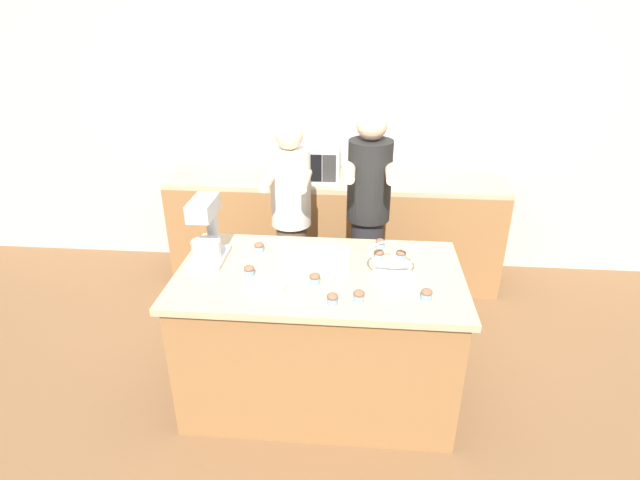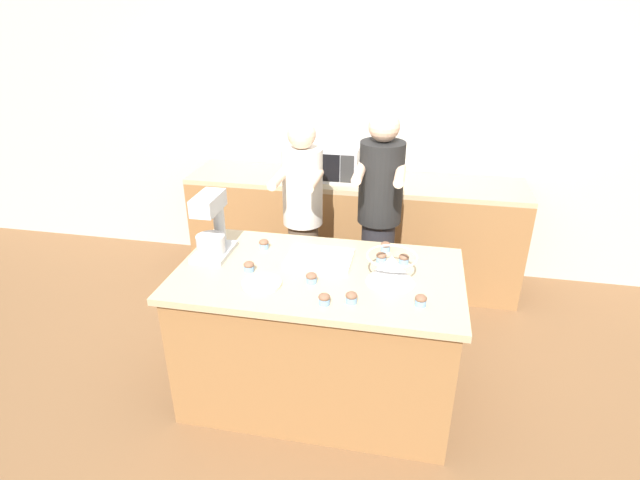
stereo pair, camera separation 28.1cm
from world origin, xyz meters
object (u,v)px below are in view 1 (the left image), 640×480
stand_mixer (207,234)px  cupcake_5 (401,255)px  cupcake_1 (332,299)px  cupcake_8 (259,247)px  mixing_bowl (393,264)px  cupcake_4 (315,278)px  person_left (291,224)px  cupcake_6 (380,243)px  small_plate (265,287)px  microwave_oven (307,161)px  cupcake_0 (359,295)px  cupcake_7 (427,294)px  cupcake_2 (249,270)px  person_right (368,221)px  baking_tray (318,257)px  cupcake_3 (379,254)px

stand_mixer → cupcake_5: 1.15m
cupcake_1 → cupcake_8: size_ratio=1.00×
mixing_bowl → cupcake_4: size_ratio=4.53×
stand_mixer → cupcake_5: (1.14, 0.10, -0.14)m
person_left → cupcake_5: size_ratio=25.58×
cupcake_6 → cupcake_1: bearing=-111.1°
small_plate → microwave_oven: bearing=88.7°
cupcake_0 → cupcake_7: same height
cupcake_0 → cupcake_4: 0.29m
microwave_oven → cupcake_6: microwave_oven is taller
cupcake_2 → cupcake_5: bearing=17.1°
cupcake_0 → cupcake_4: bearing=147.4°
stand_mixer → cupcake_2: bearing=-30.2°
cupcake_5 → cupcake_8: bearing=177.9°
microwave_oven → cupcake_0: size_ratio=8.86×
cupcake_5 → small_plate: bearing=-151.8°
cupcake_1 → cupcake_2: bearing=152.3°
person_right → small_plate: size_ratio=7.64×
cupcake_0 → person_right: bearing=87.5°
baking_tray → cupcake_4: (0.01, -0.27, 0.01)m
microwave_oven → cupcake_5: (0.71, -1.32, -0.16)m
cupcake_6 → cupcake_4: bearing=-128.0°
cupcake_2 → cupcake_7: bearing=-10.0°
cupcake_1 → cupcake_6: 0.71m
small_plate → cupcake_0: cupcake_0 is taller
cupcake_1 → cupcake_5: same height
person_left → small_plate: bearing=-90.4°
person_right → small_plate: 1.10m
cupcake_6 → cupcake_7: (0.22, -0.58, 0.00)m
cupcake_3 → cupcake_7: 0.49m
person_right → mixing_bowl: size_ratio=5.95×
small_plate → mixing_bowl: bearing=14.3°
person_right → baking_tray: person_right is taller
microwave_oven → stand_mixer: bearing=-107.0°
person_left → person_right: person_right is taller
cupcake_3 → cupcake_5: same height
person_right → small_plate: person_right is taller
person_left → cupcake_1: size_ratio=25.58×
small_plate → cupcake_1: (0.37, -0.12, 0.02)m
person_right → mixing_bowl: person_right is taller
cupcake_0 → cupcake_1: 0.14m
stand_mixer → cupcake_2: stand_mixer is taller
person_right → cupcake_5: (0.20, -0.56, 0.03)m
person_left → cupcake_7: bearing=-49.7°
baking_tray → microwave_oven: (-0.21, 1.37, 0.18)m
microwave_oven → cupcake_7: (0.81, -1.76, -0.16)m
mixing_bowl → cupcake_1: size_ratio=4.53×
cupcake_1 → cupcake_3: (0.24, 0.52, 0.00)m
person_left → cupcake_3: (0.61, -0.56, 0.07)m
stand_mixer → microwave_oven: stand_mixer is taller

